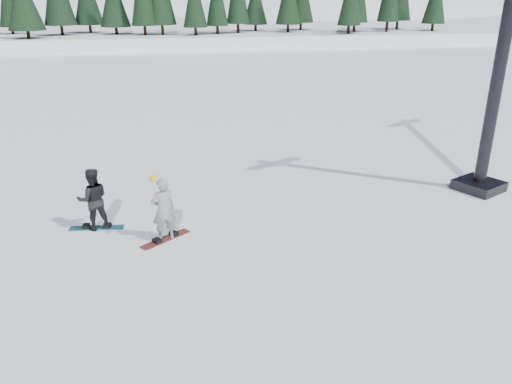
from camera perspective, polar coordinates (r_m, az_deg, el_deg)
The scene contains 7 objects.
ground at distance 12.79m, azimuth -16.60°, elevation -7.96°, with size 420.00×420.00×0.00m, color white.
alpine_backdrop at distance 201.73m, azimuth -15.64°, elevation 15.20°, with size 412.50×227.00×53.20m.
lift_tower at distance 17.50m, azimuth 25.81°, elevation 11.11°, with size 2.29×1.74×8.74m.
snowboarder_woman at distance 13.28m, azimuth -10.55°, elevation -1.97°, with size 0.73×0.59×1.90m.
snowboarder_man at distance 14.42m, azimuth -18.13°, elevation -0.80°, with size 0.86×0.67×1.77m, color black.
snowboard_woman at distance 13.65m, azimuth -10.29°, elevation -5.32°, with size 1.50×0.28×0.03m, color maroon.
snowboard_man at distance 14.75m, azimuth -17.74°, elevation -3.92°, with size 1.50×0.28×0.03m, color #176A80.
Camera 1 is at (1.45, -11.13, 6.13)m, focal length 35.00 mm.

